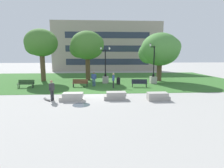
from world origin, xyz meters
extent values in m
plane|color=#A3A09B|center=(0.00, 0.00, 0.00)|extent=(140.00, 140.00, 0.00)
cube|color=#336628|center=(0.00, 10.00, 0.01)|extent=(40.00, 20.00, 0.02)
cube|color=#B2ADA3|center=(-2.17, -2.31, 0.16)|extent=(1.80, 0.90, 0.32)
cube|color=#BBB6AB|center=(-1.99, -2.31, 0.48)|extent=(1.66, 0.83, 0.32)
cube|color=#9E9991|center=(1.48, -2.13, 0.16)|extent=(1.80, 0.90, 0.32)
cube|color=#A6A098|center=(1.62, -2.13, 0.48)|extent=(1.66, 0.83, 0.32)
cube|color=#9E9991|center=(5.13, -2.62, 0.16)|extent=(1.80, 0.90, 0.32)
cube|color=#A6A098|center=(5.06, -2.62, 0.48)|extent=(1.66, 0.83, 0.32)
cylinder|color=#28282D|center=(-3.74, -2.37, 0.43)|extent=(0.15, 0.15, 0.86)
cylinder|color=#28282D|center=(-3.67, -2.19, 0.43)|extent=(0.15, 0.15, 0.86)
cube|color=#2D2D30|center=(-3.70, -2.28, 1.16)|extent=(0.37, 0.46, 0.60)
cylinder|color=#2D2D30|center=(-3.80, -2.41, 1.21)|extent=(0.21, 0.33, 0.55)
cylinder|color=#2D2D30|center=(-3.61, -2.15, 1.21)|extent=(0.21, 0.33, 0.55)
sphere|color=#9E7051|center=(-3.70, -2.28, 1.60)|extent=(0.22, 0.22, 0.22)
cube|color=black|center=(-4.17, -2.16, 0.09)|extent=(0.69, 0.72, 0.02)
cube|color=black|center=(-4.47, -1.83, 0.11)|extent=(0.23, 0.22, 0.06)
cube|color=black|center=(-3.86, -2.49, 0.11)|extent=(0.23, 0.22, 0.06)
cylinder|color=silver|center=(-4.40, -2.07, 0.03)|extent=(0.06, 0.06, 0.06)
cylinder|color=silver|center=(-4.24, -1.92, 0.03)|extent=(0.06, 0.06, 0.06)
cylinder|color=silver|center=(-4.10, -2.39, 0.03)|extent=(0.06, 0.06, 0.06)
cylinder|color=silver|center=(-3.94, -2.24, 0.03)|extent=(0.06, 0.06, 0.06)
cylinder|color=#47515B|center=(-1.16, -3.74, 0.00)|extent=(1.34, 1.34, 0.01)
cube|color=#284723|center=(-8.28, 3.57, 0.46)|extent=(1.81, 0.49, 0.05)
cube|color=#284723|center=(-8.27, 3.82, 0.69)|extent=(1.80, 0.17, 0.46)
cube|color=black|center=(-9.12, 3.59, 0.58)|extent=(0.07, 0.40, 0.04)
cube|color=black|center=(-7.44, 3.54, 0.58)|extent=(0.07, 0.40, 0.04)
cylinder|color=black|center=(-9.08, 3.43, 0.23)|extent=(0.07, 0.07, 0.41)
cylinder|color=black|center=(-7.48, 3.39, 0.23)|extent=(0.07, 0.07, 0.41)
cylinder|color=black|center=(-9.07, 3.75, 0.23)|extent=(0.07, 0.07, 0.41)
cylinder|color=black|center=(-7.47, 3.71, 0.23)|extent=(0.07, 0.07, 0.41)
cube|color=brown|center=(-2.13, 3.77, 0.46)|extent=(1.81, 0.47, 0.05)
cube|color=brown|center=(-2.12, 4.02, 0.69)|extent=(1.80, 0.16, 0.46)
cube|color=black|center=(-2.97, 3.79, 0.58)|extent=(0.07, 0.40, 0.04)
cube|color=black|center=(-1.29, 3.76, 0.58)|extent=(0.07, 0.40, 0.04)
cylinder|color=black|center=(-2.93, 3.63, 0.23)|extent=(0.07, 0.07, 0.41)
cylinder|color=black|center=(-1.33, 3.60, 0.23)|extent=(0.07, 0.07, 0.41)
cylinder|color=black|center=(-2.92, 3.95, 0.23)|extent=(0.07, 0.07, 0.41)
cylinder|color=black|center=(-1.32, 3.92, 0.23)|extent=(0.07, 0.07, 0.41)
cube|color=#1E232D|center=(4.80, 3.25, 0.46)|extent=(1.84, 0.67, 0.05)
cube|color=#1E232D|center=(4.84, 3.50, 0.69)|extent=(1.80, 0.35, 0.46)
cube|color=black|center=(3.97, 3.36, 0.58)|extent=(0.11, 0.40, 0.04)
cube|color=black|center=(5.64, 3.14, 0.58)|extent=(0.11, 0.40, 0.04)
cylinder|color=black|center=(3.99, 3.19, 0.23)|extent=(0.07, 0.07, 0.41)
cylinder|color=black|center=(5.58, 2.99, 0.23)|extent=(0.07, 0.07, 0.41)
cylinder|color=black|center=(4.03, 3.51, 0.23)|extent=(0.07, 0.07, 0.41)
cylinder|color=black|center=(5.62, 3.31, 0.23)|extent=(0.07, 0.07, 0.41)
cube|color=gray|center=(0.91, 6.57, 0.47)|extent=(0.80, 0.80, 0.90)
cylinder|color=black|center=(0.91, 6.57, 1.07)|extent=(0.28, 0.28, 0.30)
cylinder|color=black|center=(0.91, 6.57, 2.69)|extent=(0.14, 0.14, 3.54)
cube|color=black|center=(0.91, 6.57, 4.36)|extent=(1.10, 0.08, 0.08)
ellipsoid|color=white|center=(0.36, 6.57, 4.60)|extent=(0.22, 0.22, 0.36)
cone|color=black|center=(0.36, 6.57, 4.80)|extent=(0.20, 0.20, 0.13)
ellipsoid|color=white|center=(1.46, 6.57, 4.60)|extent=(0.22, 0.22, 0.36)
cone|color=black|center=(1.46, 6.57, 4.80)|extent=(0.20, 0.20, 0.13)
cube|color=#ADA89E|center=(7.26, 6.00, 0.47)|extent=(0.80, 0.80, 0.90)
cylinder|color=black|center=(7.26, 6.00, 1.07)|extent=(0.28, 0.28, 0.30)
cylinder|color=black|center=(7.26, 6.00, 2.90)|extent=(0.14, 0.14, 3.95)
cube|color=black|center=(7.26, 6.00, 4.77)|extent=(1.10, 0.08, 0.08)
ellipsoid|color=white|center=(6.71, 6.00, 5.01)|extent=(0.22, 0.22, 0.36)
cone|color=black|center=(6.71, 6.00, 5.21)|extent=(0.20, 0.20, 0.13)
ellipsoid|color=white|center=(7.81, 6.00, 5.01)|extent=(0.22, 0.22, 0.36)
cone|color=black|center=(7.81, 6.00, 5.21)|extent=(0.20, 0.20, 0.13)
cylinder|color=#4C3823|center=(-1.66, 9.85, 1.92)|extent=(0.68, 0.68, 3.79)
ellipsoid|color=#42752D|center=(-1.66, 9.85, 5.16)|extent=(4.89, 4.89, 4.16)
sphere|color=#42752D|center=(-3.01, 10.34, 4.67)|extent=(2.69, 2.69, 2.69)
sphere|color=#42752D|center=(-0.44, 9.36, 5.40)|extent=(2.45, 2.45, 2.45)
cylinder|color=brown|center=(8.76, 8.22, 1.53)|extent=(0.71, 0.71, 3.02)
ellipsoid|color=#4C893D|center=(8.76, 8.22, 4.54)|extent=(5.44, 5.44, 4.62)
sphere|color=#4C893D|center=(7.26, 8.77, 4.00)|extent=(2.99, 2.99, 2.99)
sphere|color=#4C893D|center=(10.12, 7.68, 4.81)|extent=(2.72, 2.72, 2.72)
cylinder|color=brown|center=(-7.99, 8.93, 2.12)|extent=(0.66, 0.66, 4.19)
ellipsoid|color=#42752D|center=(-7.99, 8.93, 5.45)|extent=(4.48, 4.48, 3.81)
sphere|color=#42752D|center=(-9.22, 9.38, 5.00)|extent=(2.46, 2.46, 2.46)
sphere|color=#42752D|center=(-6.87, 8.48, 5.67)|extent=(2.24, 2.24, 2.24)
cylinder|color=black|center=(2.55, 5.46, 0.42)|extent=(0.48, 0.48, 0.80)
cone|color=black|center=(2.55, 5.46, 0.90)|extent=(0.49, 0.49, 0.16)
cylinder|color=#384C7A|center=(-0.63, 4.22, 0.45)|extent=(0.15, 0.15, 0.86)
cylinder|color=#384C7A|center=(-0.44, 4.26, 0.45)|extent=(0.15, 0.15, 0.86)
cube|color=#334784|center=(-0.53, 4.24, 1.18)|extent=(0.44, 0.31, 0.60)
cylinder|color=#334784|center=(-0.79, 4.21, 1.20)|extent=(0.14, 0.12, 0.56)
cylinder|color=#334784|center=(-0.28, 4.27, 1.20)|extent=(0.14, 0.12, 0.56)
sphere|color=brown|center=(-0.53, 4.24, 1.62)|extent=(0.22, 0.22, 0.22)
cylinder|color=#28282D|center=(1.71, 2.81, 0.45)|extent=(0.15, 0.15, 0.86)
cylinder|color=#28282D|center=(1.74, 3.01, 0.45)|extent=(0.15, 0.15, 0.86)
cube|color=#334784|center=(1.73, 2.91, 1.18)|extent=(0.30, 0.43, 0.60)
cylinder|color=#334784|center=(1.69, 2.72, 1.21)|extent=(0.13, 0.24, 0.56)
cylinder|color=#334784|center=(1.77, 3.10, 1.21)|extent=(0.13, 0.24, 0.56)
sphere|color=tan|center=(1.73, 2.91, 1.62)|extent=(0.22, 0.22, 0.22)
cube|color=gray|center=(1.87, 24.50, 5.69)|extent=(25.50, 1.00, 11.37)
cube|color=#232D3D|center=(1.87, 23.98, 2.20)|extent=(19.13, 0.03, 1.40)
cube|color=#232D3D|center=(1.87, 23.98, 5.20)|extent=(19.13, 0.03, 1.40)
cube|color=#232D3D|center=(1.87, 23.98, 8.20)|extent=(19.13, 0.03, 1.40)
camera|label=1|loc=(0.40, -16.64, 3.74)|focal=28.00mm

